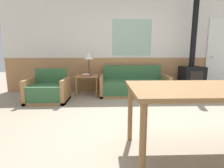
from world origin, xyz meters
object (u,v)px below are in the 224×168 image
(side_table, at_px, (87,78))
(wood_stove, at_px, (192,72))
(couch, at_px, (133,86))
(table_lamp, at_px, (89,56))
(armchair, at_px, (48,91))

(side_table, distance_m, wood_stove, 2.81)
(couch, distance_m, table_lamp, 1.44)
(side_table, relative_size, wood_stove, 0.24)
(couch, height_order, table_lamp, table_lamp)
(table_lamp, bearing_deg, wood_stove, -2.79)
(armchair, distance_m, side_table, 1.08)
(couch, relative_size, table_lamp, 2.94)
(couch, bearing_deg, side_table, 177.70)
(couch, xyz_separation_m, table_lamp, (-1.20, 0.15, 0.79))
(side_table, height_order, wood_stove, wood_stove)
(table_lamp, bearing_deg, armchair, -140.36)
(couch, bearing_deg, armchair, -164.40)
(wood_stove, bearing_deg, side_table, 179.32)
(armchair, xyz_separation_m, side_table, (0.85, 0.63, 0.21))
(couch, distance_m, side_table, 1.26)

